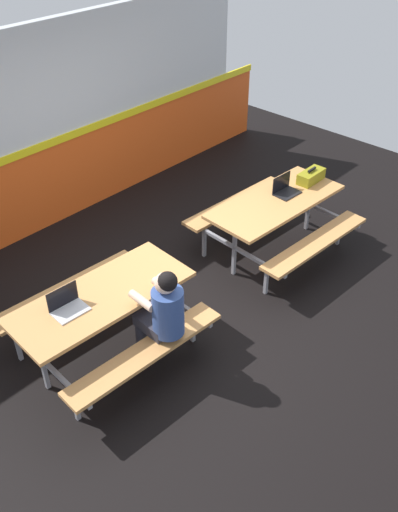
{
  "coord_description": "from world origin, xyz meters",
  "views": [
    {
      "loc": [
        -3.69,
        -3.46,
        4.22
      ],
      "look_at": [
        0.0,
        -0.08,
        0.55
      ],
      "focal_mm": 39.56,
      "sensor_mm": 36.0,
      "label": 1
    }
  ],
  "objects": [
    {
      "name": "accent_backdrop",
      "position": [
        0.0,
        2.47,
        1.25
      ],
      "size": [
        8.0,
        0.14,
        2.6
      ],
      "color": "#E55119",
      "rests_on": "ground"
    },
    {
      "name": "laptop_silver",
      "position": [
        -1.63,
        0.07,
        0.79
      ],
      "size": [
        0.33,
        0.24,
        0.22
      ],
      "color": "silver",
      "rests_on": "picnic_table_left"
    },
    {
      "name": "picnic_table_left",
      "position": [
        -1.29,
        0.01,
        0.57
      ],
      "size": [
        1.84,
        1.65,
        0.74
      ],
      "color": "tan",
      "rests_on": "ground"
    },
    {
      "name": "picnic_table_right",
      "position": [
        1.29,
        -0.16,
        0.57
      ],
      "size": [
        1.84,
        1.65,
        0.74
      ],
      "color": "tan",
      "rests_on": "ground"
    },
    {
      "name": "student_nearer",
      "position": [
        -1.03,
        -0.56,
        0.71
      ],
      "size": [
        0.38,
        0.53,
        1.21
      ],
      "color": "#2D2D38",
      "rests_on": "ground"
    },
    {
      "name": "laptop_dark",
      "position": [
        1.5,
        -0.14,
        0.79
      ],
      "size": [
        0.33,
        0.24,
        0.22
      ],
      "color": "black",
      "rests_on": "picnic_table_right"
    },
    {
      "name": "ground_plane",
      "position": [
        0.0,
        0.0,
        -0.01
      ],
      "size": [
        10.0,
        10.0,
        0.02
      ],
      "primitive_type": "cube",
      "color": "black"
    },
    {
      "name": "toolbox_grey",
      "position": [
        1.96,
        -0.21,
        0.81
      ],
      "size": [
        0.4,
        0.18,
        0.18
      ],
      "color": "olive",
      "rests_on": "picnic_table_right"
    }
  ]
}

